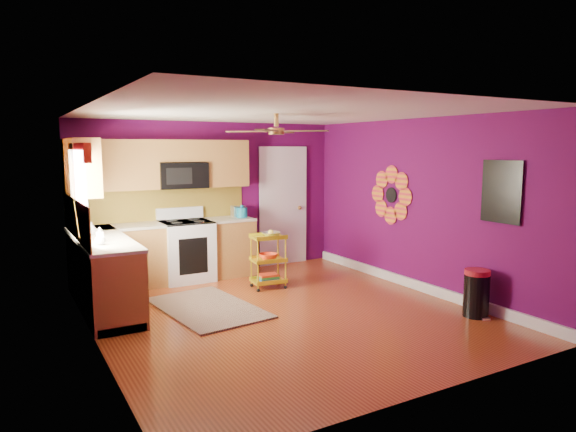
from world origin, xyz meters
TOP-DOWN VIEW (x-y plane):
  - ground at (0.00, 0.00)m, footprint 5.00×5.00m
  - room_envelope at (0.03, 0.00)m, footprint 4.54×5.04m
  - lower_cabinets at (-1.35, 1.82)m, footprint 2.81×2.31m
  - electric_range at (-0.55, 2.17)m, footprint 0.76×0.66m
  - upper_cabinetry at (-1.24, 2.17)m, footprint 2.80×2.30m
  - left_window at (-2.22, 1.05)m, footprint 0.08×1.35m
  - panel_door at (1.35, 2.47)m, footprint 0.95×0.11m
  - right_wall_art at (2.23, -0.34)m, footprint 0.04×2.74m
  - ceiling_fan at (0.00, 0.20)m, footprint 1.01×1.01m
  - shag_rug at (-0.79, 0.64)m, footprint 1.25×1.83m
  - rolling_cart at (0.37, 1.13)m, footprint 0.52×0.40m
  - trash_can at (2.00, -1.29)m, footprint 0.39×0.39m
  - teal_kettle at (0.40, 2.15)m, footprint 0.18×0.18m
  - toaster at (0.40, 2.29)m, footprint 0.22×0.15m
  - soap_bottle_a at (-2.02, 1.00)m, footprint 0.08×0.08m
  - soap_bottle_b at (-2.01, 1.69)m, footprint 0.12×0.12m
  - counter_dish at (-2.00, 1.61)m, footprint 0.23×0.23m
  - counter_cup at (-2.05, 0.78)m, footprint 0.12×0.12m

SIDE VIEW (x-z plane):
  - ground at x=0.00m, z-range 0.00..0.00m
  - shag_rug at x=-0.79m, z-range 0.00..0.02m
  - trash_can at x=2.00m, z-range 0.00..0.59m
  - lower_cabinets at x=-1.35m, z-range -0.04..0.90m
  - rolling_cart at x=0.37m, z-range 0.01..0.89m
  - electric_range at x=-0.55m, z-range -0.08..1.05m
  - counter_dish at x=-2.00m, z-range 0.94..1.00m
  - counter_cup at x=-2.05m, z-range 0.94..1.03m
  - soap_bottle_b at x=-2.01m, z-range 0.94..1.10m
  - teal_kettle at x=0.40m, z-range 0.92..1.13m
  - panel_door at x=1.35m, z-range -0.05..2.10m
  - soap_bottle_a at x=-2.02m, z-range 0.94..1.11m
  - toaster at x=0.40m, z-range 0.94..1.12m
  - right_wall_art at x=2.23m, z-range 0.92..1.96m
  - room_envelope at x=0.03m, z-range 0.37..2.89m
  - left_window at x=-2.22m, z-range 1.20..2.28m
  - upper_cabinetry at x=-1.24m, z-range 1.17..2.43m
  - ceiling_fan at x=0.00m, z-range 2.16..2.42m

